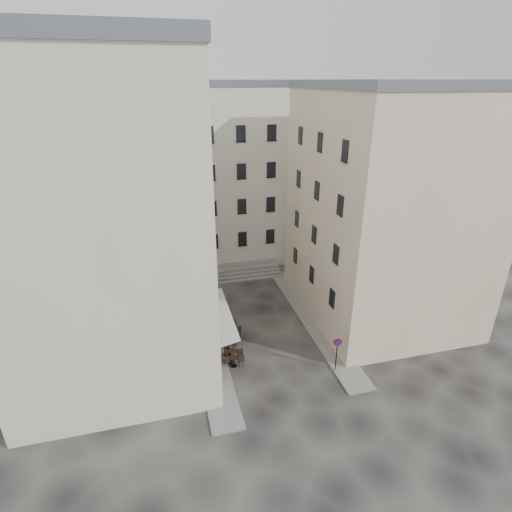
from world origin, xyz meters
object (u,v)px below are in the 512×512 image
object	(u,v)px
no_parking_sign	(337,348)
pedestrian	(236,330)
bistro_table_b	(233,354)
bistro_table_a	(234,360)

from	to	relation	value
no_parking_sign	pedestrian	xyz separation A→B (m)	(-5.96, 5.25, -1.00)
bistro_table_b	pedestrian	distance (m)	2.40
no_parking_sign	bistro_table_a	xyz separation A→B (m)	(-6.70, 2.24, -1.46)
no_parking_sign	bistro_table_a	size ratio (longest dim) A/B	1.99
no_parking_sign	pedestrian	size ratio (longest dim) A/B	1.44
no_parking_sign	bistro_table_b	xyz separation A→B (m)	(-6.62, 2.99, -1.46)
bistro_table_a	bistro_table_b	bearing A→B (deg)	83.57
bistro_table_b	pedestrian	world-z (taller)	pedestrian
bistro_table_a	pedestrian	size ratio (longest dim) A/B	0.73
no_parking_sign	bistro_table_b	bearing A→B (deg)	173.69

